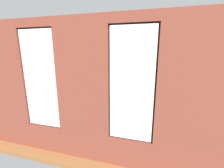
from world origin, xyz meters
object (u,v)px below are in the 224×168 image
object	(u,v)px
remote_silver	(115,99)
papasan_chair	(119,87)
media_console	(53,103)
potted_plant_corner_near_left	(174,87)
table_plant_small	(122,95)
tv_flatscreen	(52,88)
potted_plant_foreground_right	(86,80)
remote_gray	(114,98)
couch_left	(178,115)
coffee_table	(114,99)
potted_plant_near_tv	(47,104)
potted_plant_by_left_couch	(163,100)
potted_plant_between_couches	(124,124)
potted_plant_mid_room_small	(144,98)
potted_plant_corner_far_left	(198,132)
couch_by_window	(78,127)
cup_ceramic	(111,96)

from	to	relation	value
remote_silver	papasan_chair	xyz separation A→B (m)	(0.31, -1.90, 0.02)
media_console	potted_plant_corner_near_left	bearing A→B (deg)	-151.63
table_plant_small	tv_flatscreen	distance (m)	2.95
potted_plant_foreground_right	remote_gray	bearing A→B (deg)	139.14
remote_silver	couch_left	bearing A→B (deg)	-105.41
coffee_table	table_plant_small	size ratio (longest dim) A/B	5.13
media_console	potted_plant_corner_near_left	distance (m)	5.69
couch_left	papasan_chair	bearing A→B (deg)	-138.09
media_console	potted_plant_corner_near_left	size ratio (longest dim) A/B	0.74
table_plant_small	papasan_chair	xyz separation A→B (m)	(0.57, -1.66, -0.10)
potted_plant_near_tv	potted_plant_by_left_couch	distance (m)	4.58
potted_plant_foreground_right	potted_plant_between_couches	bearing A→B (deg)	125.91
coffee_table	potted_plant_between_couches	bearing A→B (deg)	111.25
remote_silver	potted_plant_near_tv	distance (m)	2.60
potted_plant_mid_room_small	tv_flatscreen	bearing A→B (deg)	23.65
potted_plant_mid_room_small	potted_plant_near_tv	xyz separation A→B (m)	(3.09, 2.58, 0.31)
table_plant_small	potted_plant_foreground_right	xyz separation A→B (m)	(2.48, -1.72, 0.17)
table_plant_small	couch_left	bearing A→B (deg)	155.23
potted_plant_corner_near_left	potted_plant_corner_far_left	size ratio (longest dim) A/B	1.36
papasan_chair	potted_plant_foreground_right	size ratio (longest dim) A/B	1.00
table_plant_small	potted_plant_between_couches	xyz separation A→B (m)	(-0.58, 2.51, 0.02)
table_plant_small	potted_plant_between_couches	world-z (taller)	potted_plant_between_couches
couch_left	potted_plant_foreground_right	world-z (taller)	potted_plant_foreground_right
couch_by_window	coffee_table	distance (m)	2.46
cup_ceramic	potted_plant_by_left_couch	size ratio (longest dim) A/B	0.18
potted_plant_between_couches	potted_plant_mid_room_small	bearing A→B (deg)	-94.98
table_plant_small	remote_gray	xyz separation A→B (m)	(0.35, 0.13, -0.12)
potted_plant_corner_far_left	media_console	bearing A→B (deg)	-19.02
table_plant_small	papasan_chair	size ratio (longest dim) A/B	0.22
couch_left	media_console	xyz separation A→B (m)	(4.86, -0.02, -0.07)
potted_plant_corner_near_left	potted_plant_foreground_right	size ratio (longest dim) A/B	1.26
table_plant_small	coffee_table	bearing A→B (deg)	20.19
potted_plant_corner_near_left	potted_plant_mid_room_small	distance (m)	1.78
tv_flatscreen	potted_plant_corner_near_left	size ratio (longest dim) A/B	0.77
tv_flatscreen	potted_plant_corner_near_left	world-z (taller)	potted_plant_corner_near_left
couch_left	remote_silver	xyz separation A→B (m)	(2.32, -0.72, 0.10)
couch_by_window	media_console	xyz separation A→B (m)	(2.05, -1.63, -0.07)
papasan_chair	potted_plant_by_left_couch	bearing A→B (deg)	151.68
media_console	potted_plant_near_tv	xyz separation A→B (m)	(-0.55, 0.98, 0.34)
coffee_table	potted_plant_corner_near_left	world-z (taller)	potted_plant_corner_near_left
media_console	potted_plant_foreground_right	distance (m)	2.71
couch_left	potted_plant_between_couches	distance (m)	2.17
tv_flatscreen	potted_plant_corner_far_left	bearing A→B (deg)	160.95
tv_flatscreen	papasan_chair	bearing A→B (deg)	-130.55
remote_gray	media_console	world-z (taller)	media_console
couch_left	tv_flatscreen	distance (m)	4.89
papasan_chair	potted_plant_corner_far_left	distance (m)	5.15
remote_gray	potted_plant_near_tv	distance (m)	2.60
media_console	tv_flatscreen	distance (m)	0.62
coffee_table	remote_gray	bearing A→B (deg)	0.00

